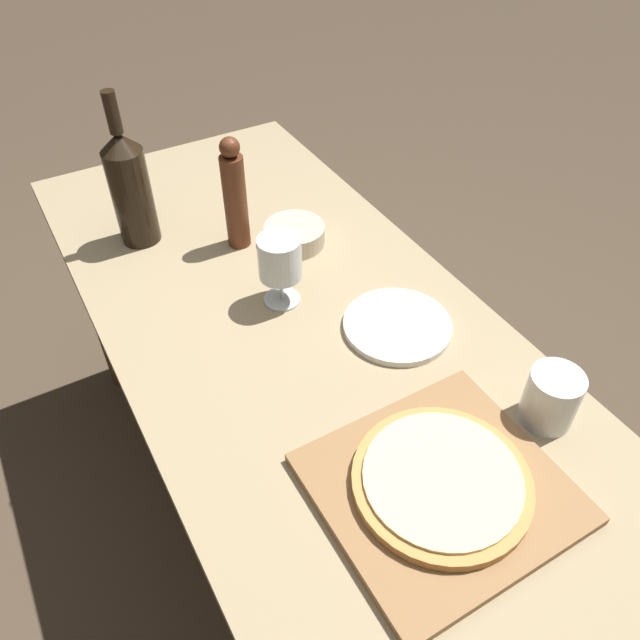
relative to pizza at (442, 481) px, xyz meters
name	(u,v)px	position (x,y,z in m)	size (l,w,h in m)	color
ground_plane	(318,536)	(-0.01, 0.37, -0.78)	(12.00, 12.00, 0.00)	#4C3D2D
dining_table	(317,377)	(-0.01, 0.37, -0.13)	(0.71, 1.75, 0.75)	#9E8966
cutting_board	(440,488)	(0.00, 0.00, -0.02)	(0.36, 0.33, 0.02)	olive
pizza	(442,481)	(0.00, 0.00, 0.00)	(0.27, 0.27, 0.02)	#C68947
wine_bottle	(130,187)	(-0.19, 0.87, 0.11)	(0.09, 0.09, 0.35)	black
pepper_mill	(235,196)	(0.00, 0.74, 0.10)	(0.05, 0.05, 0.26)	#5B2D19
wine_glass	(280,260)	(0.00, 0.51, 0.07)	(0.09, 0.09, 0.15)	silver
small_bowl	(294,235)	(0.11, 0.68, -0.01)	(0.14, 0.14, 0.05)	beige
drinking_tumbler	(551,398)	(0.24, 0.02, 0.02)	(0.09, 0.09, 0.10)	silver
dinner_plate	(397,326)	(0.15, 0.33, -0.02)	(0.21, 0.21, 0.01)	silver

